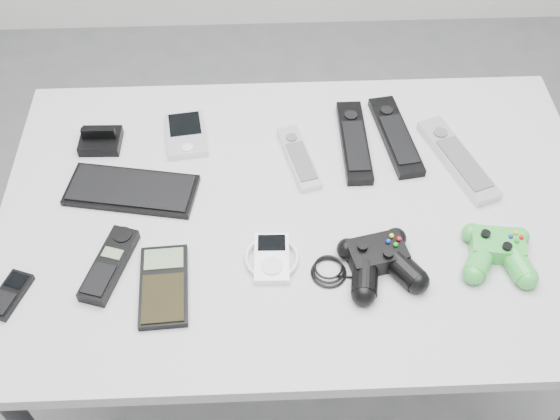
{
  "coord_description": "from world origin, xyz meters",
  "views": [
    {
      "loc": [
        0.02,
        -0.8,
        1.77
      ],
      "look_at": [
        0.05,
        -0.01,
        0.8
      ],
      "focal_mm": 42.0,
      "sensor_mm": 36.0,
      "label": 1
    }
  ],
  "objects_px": {
    "cordless_handset": "(109,265)",
    "controller_black": "(380,260)",
    "remote_black_a": "(354,141)",
    "desk": "(300,229)",
    "remote_silver_a": "(299,157)",
    "mp3_player": "(272,258)",
    "remote_black_b": "(396,135)",
    "remote_silver_b": "(458,159)",
    "calculator": "(164,286)",
    "controller_green": "(498,250)",
    "pda": "(186,134)",
    "mobile_phone": "(9,295)",
    "pda_keyboard": "(132,190)"
  },
  "relations": [
    {
      "from": "desk",
      "to": "remote_black_a",
      "type": "distance_m",
      "value": 0.22
    },
    {
      "from": "remote_silver_a",
      "to": "mobile_phone",
      "type": "bearing_deg",
      "value": -163.25
    },
    {
      "from": "remote_silver_a",
      "to": "controller_black",
      "type": "relative_size",
      "value": 0.73
    },
    {
      "from": "remote_silver_b",
      "to": "mp3_player",
      "type": "height_order",
      "value": "remote_silver_b"
    },
    {
      "from": "remote_black_a",
      "to": "calculator",
      "type": "relative_size",
      "value": 1.4
    },
    {
      "from": "remote_black_b",
      "to": "remote_silver_a",
      "type": "bearing_deg",
      "value": -173.58
    },
    {
      "from": "mobile_phone",
      "to": "calculator",
      "type": "xyz_separation_m",
      "value": [
        0.27,
        0.01,
        0.0
      ]
    },
    {
      "from": "cordless_handset",
      "to": "remote_black_a",
      "type": "bearing_deg",
      "value": 49.35
    },
    {
      "from": "cordless_handset",
      "to": "desk",
      "type": "bearing_deg",
      "value": 37.44
    },
    {
      "from": "remote_silver_b",
      "to": "cordless_handset",
      "type": "height_order",
      "value": "same"
    },
    {
      "from": "remote_silver_b",
      "to": "controller_green",
      "type": "xyz_separation_m",
      "value": [
        0.02,
        -0.24,
        0.01
      ]
    },
    {
      "from": "desk",
      "to": "calculator",
      "type": "distance_m",
      "value": 0.32
    },
    {
      "from": "desk",
      "to": "mobile_phone",
      "type": "xyz_separation_m",
      "value": [
        -0.52,
        -0.18,
        0.08
      ]
    },
    {
      "from": "pda_keyboard",
      "to": "pda",
      "type": "height_order",
      "value": "pda"
    },
    {
      "from": "remote_black_a",
      "to": "mp3_player",
      "type": "relative_size",
      "value": 2.2
    },
    {
      "from": "mobile_phone",
      "to": "remote_silver_b",
      "type": "bearing_deg",
      "value": 39.11
    },
    {
      "from": "pda",
      "to": "remote_silver_a",
      "type": "bearing_deg",
      "value": -25.89
    },
    {
      "from": "remote_silver_a",
      "to": "mp3_player",
      "type": "xyz_separation_m",
      "value": [
        -0.06,
        -0.25,
        -0.0
      ]
    },
    {
      "from": "remote_silver_b",
      "to": "controller_black",
      "type": "bearing_deg",
      "value": -147.13
    },
    {
      "from": "pda_keyboard",
      "to": "pda",
      "type": "bearing_deg",
      "value": 66.57
    },
    {
      "from": "remote_black_b",
      "to": "remote_silver_b",
      "type": "bearing_deg",
      "value": -41.22
    },
    {
      "from": "pda_keyboard",
      "to": "remote_silver_a",
      "type": "height_order",
      "value": "remote_silver_a"
    },
    {
      "from": "remote_silver_a",
      "to": "pda",
      "type": "bearing_deg",
      "value": 148.13
    },
    {
      "from": "pda",
      "to": "remote_black_b",
      "type": "relative_size",
      "value": 0.55
    },
    {
      "from": "remote_silver_a",
      "to": "remote_silver_b",
      "type": "height_order",
      "value": "remote_silver_b"
    },
    {
      "from": "pda",
      "to": "calculator",
      "type": "relative_size",
      "value": 0.77
    },
    {
      "from": "pda_keyboard",
      "to": "remote_black_a",
      "type": "xyz_separation_m",
      "value": [
        0.45,
        0.11,
        0.0
      ]
    },
    {
      "from": "desk",
      "to": "mp3_player",
      "type": "bearing_deg",
      "value": -116.15
    },
    {
      "from": "desk",
      "to": "mp3_player",
      "type": "xyz_separation_m",
      "value": [
        -0.06,
        -0.12,
        0.08
      ]
    },
    {
      "from": "pda_keyboard",
      "to": "remote_silver_a",
      "type": "xyz_separation_m",
      "value": [
        0.34,
        0.07,
        0.0
      ]
    },
    {
      "from": "remote_black_a",
      "to": "controller_green",
      "type": "xyz_separation_m",
      "value": [
        0.23,
        -0.3,
        0.01
      ]
    },
    {
      "from": "remote_silver_a",
      "to": "remote_black_b",
      "type": "height_order",
      "value": "remote_black_b"
    },
    {
      "from": "pda_keyboard",
      "to": "calculator",
      "type": "height_order",
      "value": "same"
    },
    {
      "from": "cordless_handset",
      "to": "calculator",
      "type": "relative_size",
      "value": 0.96
    },
    {
      "from": "remote_silver_b",
      "to": "mobile_phone",
      "type": "bearing_deg",
      "value": 179.53
    },
    {
      "from": "mobile_phone",
      "to": "remote_black_b",
      "type": "bearing_deg",
      "value": 46.71
    },
    {
      "from": "pda_keyboard",
      "to": "remote_silver_b",
      "type": "bearing_deg",
      "value": 14.9
    },
    {
      "from": "remote_silver_b",
      "to": "mp3_player",
      "type": "distance_m",
      "value": 0.45
    },
    {
      "from": "cordless_handset",
      "to": "controller_green",
      "type": "xyz_separation_m",
      "value": [
        0.7,
        -0.0,
        0.01
      ]
    },
    {
      "from": "pda_keyboard",
      "to": "remote_silver_a",
      "type": "bearing_deg",
      "value": 22.52
    },
    {
      "from": "remote_black_b",
      "to": "cordless_handset",
      "type": "relative_size",
      "value": 1.46
    },
    {
      "from": "cordless_handset",
      "to": "mp3_player",
      "type": "height_order",
      "value": "cordless_handset"
    },
    {
      "from": "desk",
      "to": "pda",
      "type": "relative_size",
      "value": 9.18
    },
    {
      "from": "cordless_handset",
      "to": "controller_black",
      "type": "height_order",
      "value": "controller_black"
    },
    {
      "from": "calculator",
      "to": "controller_green",
      "type": "bearing_deg",
      "value": 0.79
    },
    {
      "from": "remote_black_b",
      "to": "controller_black",
      "type": "distance_m",
      "value": 0.34
    },
    {
      "from": "controller_black",
      "to": "desk",
      "type": "bearing_deg",
      "value": 119.39
    },
    {
      "from": "remote_black_a",
      "to": "mobile_phone",
      "type": "xyz_separation_m",
      "value": [
        -0.64,
        -0.35,
        -0.0
      ]
    },
    {
      "from": "desk",
      "to": "controller_black",
      "type": "relative_size",
      "value": 4.82
    },
    {
      "from": "remote_black_b",
      "to": "controller_black",
      "type": "height_order",
      "value": "controller_black"
    }
  ]
}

